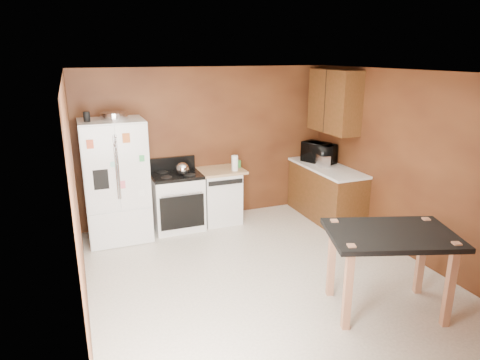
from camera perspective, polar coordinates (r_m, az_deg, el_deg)
floor at (r=5.55m, az=3.17°, el=-12.57°), size 4.50×4.50×0.00m
ceiling at (r=4.85m, az=3.65°, el=14.16°), size 4.50×4.50×0.00m
wall_back at (r=7.11m, az=-4.23°, el=4.74°), size 4.20×0.00×4.20m
wall_front at (r=3.30m, az=20.19°, el=-10.62°), size 4.20×0.00×4.20m
wall_left at (r=4.63m, az=-20.97°, el=-2.84°), size 0.00×4.50×4.50m
wall_right at (r=6.22m, az=21.28°, el=1.92°), size 0.00×4.50×4.50m
roasting_pan at (r=6.40m, az=-16.41°, el=8.25°), size 0.39×0.39×0.10m
pen_cup at (r=6.26m, az=-19.77°, el=7.94°), size 0.09×0.09×0.13m
kettle at (r=6.61m, az=-7.68°, el=1.50°), size 0.20×0.20×0.20m
paper_towel at (r=6.84m, az=-0.70°, el=2.28°), size 0.13×0.13×0.24m
green_canister at (r=7.06m, az=-0.30°, el=2.18°), size 0.12×0.12×0.11m
toaster at (r=7.22m, az=11.00°, el=2.58°), size 0.20×0.28×0.19m
microwave at (r=7.44m, az=10.47°, el=3.50°), size 0.56×0.66×0.31m
refrigerator at (r=6.54m, az=-16.21°, el=-0.11°), size 0.90×0.80×1.80m
gas_range at (r=6.85m, az=-8.39°, el=-2.69°), size 0.76×0.68×1.10m
dishwasher at (r=7.06m, az=-2.74°, el=-2.02°), size 0.78×0.63×0.89m
right_cabinets at (r=7.27m, az=11.67°, el=1.94°), size 0.63×1.58×2.45m
island at (r=4.80m, az=19.39°, el=-8.06°), size 1.51×1.24×0.93m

